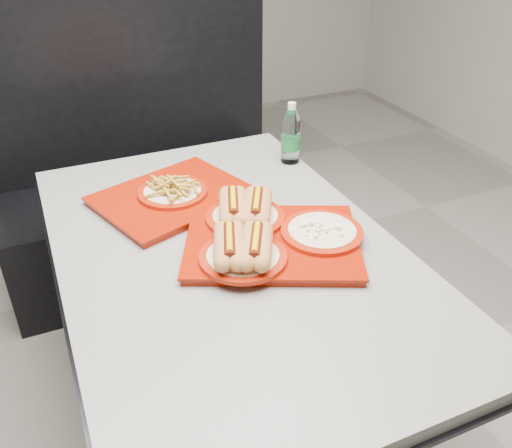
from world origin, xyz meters
name	(u,v)px	position (x,y,z in m)	size (l,w,h in m)	color
ground	(234,424)	(0.00, 0.00, 0.00)	(6.00, 6.00, 0.00)	gray
diner_table	(230,294)	(0.00, 0.00, 0.58)	(0.92, 1.42, 0.75)	black
booth_bench	(146,188)	(0.00, 1.09, 0.40)	(1.30, 0.57, 1.35)	black
tray_near	(265,234)	(0.10, -0.04, 0.79)	(0.58, 0.53, 0.10)	maroon
tray_far	(173,194)	(-0.07, 0.31, 0.78)	(0.54, 0.48, 0.09)	maroon
water_bottle	(291,137)	(0.41, 0.43, 0.85)	(0.07, 0.07, 0.22)	silver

